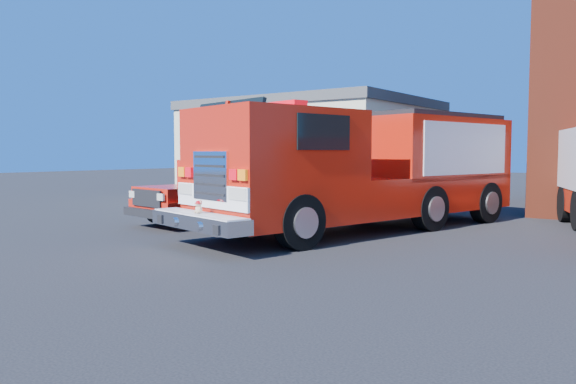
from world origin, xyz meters
The scene contains 4 objects.
ground centered at (0.00, 0.00, 0.00)m, with size 100.00×100.00×0.00m, color black.
side_building centered at (-9.00, 13.00, 2.20)m, with size 10.20×8.20×4.35m.
fire_engine centered at (-1.10, 3.81, 1.59)m, with size 5.09×10.35×3.07m.
pickup_truck centered at (-5.25, 3.02, 0.84)m, with size 2.79×5.67×1.78m.
Camera 1 is at (5.69, -8.99, 1.97)m, focal length 35.00 mm.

